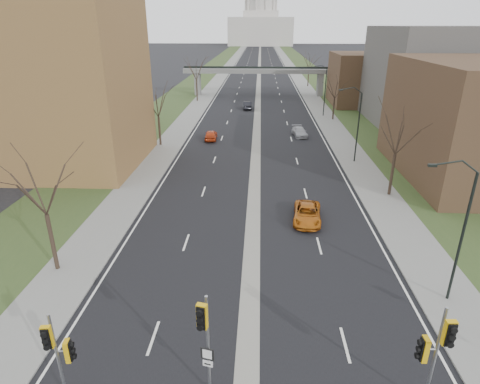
# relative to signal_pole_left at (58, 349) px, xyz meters

# --- Properties ---
(ground) EXTENTS (700.00, 700.00, 0.00)m
(ground) POSITION_rel_signal_pole_left_xyz_m (7.62, 2.08, -3.08)
(ground) COLOR black
(ground) RESTS_ON ground
(road_surface) EXTENTS (20.00, 600.00, 0.01)m
(road_surface) POSITION_rel_signal_pole_left_xyz_m (7.62, 152.08, -3.08)
(road_surface) COLOR black
(road_surface) RESTS_ON ground
(median_strip) EXTENTS (1.20, 600.00, 0.02)m
(median_strip) POSITION_rel_signal_pole_left_xyz_m (7.62, 152.08, -3.08)
(median_strip) COLOR gray
(median_strip) RESTS_ON ground
(sidewalk_right) EXTENTS (4.00, 600.00, 0.12)m
(sidewalk_right) POSITION_rel_signal_pole_left_xyz_m (19.62, 152.08, -3.02)
(sidewalk_right) COLOR gray
(sidewalk_right) RESTS_ON ground
(sidewalk_left) EXTENTS (4.00, 600.00, 0.12)m
(sidewalk_left) POSITION_rel_signal_pole_left_xyz_m (-4.38, 152.08, -3.02)
(sidewalk_left) COLOR gray
(sidewalk_left) RESTS_ON ground
(grass_verge_right) EXTENTS (8.00, 600.00, 0.10)m
(grass_verge_right) POSITION_rel_signal_pole_left_xyz_m (25.62, 152.08, -3.03)
(grass_verge_right) COLOR #273C1C
(grass_verge_right) RESTS_ON ground
(grass_verge_left) EXTENTS (8.00, 600.00, 0.10)m
(grass_verge_left) POSITION_rel_signal_pole_left_xyz_m (-10.38, 152.08, -3.03)
(grass_verge_left) COLOR #273C1C
(grass_verge_left) RESTS_ON ground
(apartment_building) EXTENTS (25.00, 16.00, 22.00)m
(apartment_building) POSITION_rel_signal_pole_left_xyz_m (-18.38, 32.08, 7.92)
(apartment_building) COLOR brown
(apartment_building) RESTS_ON ground
(commercial_block_mid) EXTENTS (18.00, 22.00, 15.00)m
(commercial_block_mid) POSITION_rel_signal_pole_left_xyz_m (35.62, 54.08, 4.42)
(commercial_block_mid) COLOR #5A5853
(commercial_block_mid) RESTS_ON ground
(commercial_block_far) EXTENTS (14.00, 14.00, 10.00)m
(commercial_block_far) POSITION_rel_signal_pole_left_xyz_m (29.62, 72.08, 1.92)
(commercial_block_far) COLOR brown
(commercial_block_far) RESTS_ON ground
(pedestrian_bridge) EXTENTS (34.00, 3.00, 6.45)m
(pedestrian_bridge) POSITION_rel_signal_pole_left_xyz_m (7.62, 82.08, 1.76)
(pedestrian_bridge) COLOR slate
(pedestrian_bridge) RESTS_ON ground
(capitol) EXTENTS (48.00, 42.00, 55.75)m
(capitol) POSITION_rel_signal_pole_left_xyz_m (7.62, 322.08, 15.52)
(capitol) COLOR beige
(capitol) RESTS_ON ground
(streetlight_near) EXTENTS (2.61, 0.20, 8.70)m
(streetlight_near) POSITION_rel_signal_pole_left_xyz_m (18.61, 8.08, 3.87)
(streetlight_near) COLOR black
(streetlight_near) RESTS_ON sidewalk_right
(streetlight_mid) EXTENTS (2.61, 0.20, 8.70)m
(streetlight_mid) POSITION_rel_signal_pole_left_xyz_m (18.61, 34.08, 3.87)
(streetlight_mid) COLOR black
(streetlight_mid) RESTS_ON sidewalk_right
(streetlight_far) EXTENTS (2.61, 0.20, 8.70)m
(streetlight_far) POSITION_rel_signal_pole_left_xyz_m (18.61, 60.08, 3.87)
(streetlight_far) COLOR black
(streetlight_far) RESTS_ON sidewalk_right
(tree_left_a) EXTENTS (7.20, 7.20, 9.40)m
(tree_left_a) POSITION_rel_signal_pole_left_xyz_m (-5.38, 10.08, 3.55)
(tree_left_a) COLOR #382B21
(tree_left_a) RESTS_ON sidewalk_left
(tree_left_b) EXTENTS (6.75, 6.75, 8.81)m
(tree_left_b) POSITION_rel_signal_pole_left_xyz_m (-5.38, 40.08, 3.15)
(tree_left_b) COLOR #382B21
(tree_left_b) RESTS_ON sidewalk_left
(tree_left_c) EXTENTS (7.65, 7.65, 9.99)m
(tree_left_c) POSITION_rel_signal_pole_left_xyz_m (-5.38, 74.08, 3.96)
(tree_left_c) COLOR #382B21
(tree_left_c) RESTS_ON sidewalk_left
(tree_right_a) EXTENTS (7.20, 7.20, 9.40)m
(tree_right_a) POSITION_rel_signal_pole_left_xyz_m (20.62, 24.08, 3.55)
(tree_right_a) COLOR #382B21
(tree_right_a) RESTS_ON sidewalk_right
(tree_right_b) EXTENTS (6.30, 6.30, 8.22)m
(tree_right_b) POSITION_rel_signal_pole_left_xyz_m (20.62, 57.08, 2.74)
(tree_right_b) COLOR #382B21
(tree_right_b) RESTS_ON sidewalk_right
(tree_right_c) EXTENTS (7.65, 7.65, 9.99)m
(tree_right_c) POSITION_rel_signal_pole_left_xyz_m (20.62, 97.08, 3.96)
(tree_right_c) COLOR #382B21
(tree_right_c) RESTS_ON sidewalk_right
(signal_pole_left) EXTENTS (0.81, 0.92, 4.71)m
(signal_pole_left) POSITION_rel_signal_pole_left_xyz_m (0.00, 0.00, 0.00)
(signal_pole_left) COLOR gray
(signal_pole_left) RESTS_ON ground
(signal_pole_median) EXTENTS (0.67, 0.87, 5.21)m
(signal_pole_median) POSITION_rel_signal_pole_left_xyz_m (5.92, 0.65, 0.55)
(signal_pole_median) COLOR gray
(signal_pole_median) RESTS_ON ground
(signal_pole_right) EXTENTS (0.95, 0.90, 5.17)m
(signal_pole_right) POSITION_rel_signal_pole_left_xyz_m (15.18, 0.55, 0.30)
(signal_pole_right) COLOR gray
(signal_pole_right) RESTS_ON ground
(car_left_near) EXTENTS (1.85, 4.19, 1.40)m
(car_left_near) POSITION_rel_signal_pole_left_xyz_m (1.14, 43.28, -2.38)
(car_left_near) COLOR #BA3915
(car_left_near) RESTS_ON ground
(car_left_far) EXTENTS (1.76, 4.56, 1.48)m
(car_left_far) POSITION_rel_signal_pole_left_xyz_m (5.62, 66.09, -2.34)
(car_left_far) COLOR black
(car_left_far) RESTS_ON ground
(car_right_near) EXTENTS (2.72, 5.02, 1.34)m
(car_right_near) POSITION_rel_signal_pole_left_xyz_m (12.12, 18.19, -2.41)
(car_right_near) COLOR #B15B12
(car_right_near) RESTS_ON ground
(car_right_mid) EXTENTS (2.35, 4.60, 1.28)m
(car_right_mid) POSITION_rel_signal_pole_left_xyz_m (13.93, 45.91, -2.44)
(car_right_mid) COLOR #9E9FA5
(car_right_mid) RESTS_ON ground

